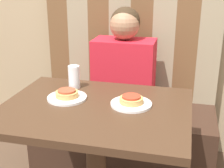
# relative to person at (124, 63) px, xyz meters

# --- Properties ---
(booth_seat) EXTENTS (1.26, 0.54, 0.43)m
(booth_seat) POSITION_rel_person_xyz_m (0.00, -0.00, -0.54)
(booth_seat) COLOR #382319
(booth_seat) RESTS_ON ground_plane
(booth_backrest) EXTENTS (1.26, 0.07, 0.77)m
(booth_backrest) POSITION_rel_person_xyz_m (0.00, 0.23, 0.06)
(booth_backrest) COLOR brown
(booth_backrest) RESTS_ON booth_seat
(dining_table) EXTENTS (0.90, 0.70, 0.73)m
(dining_table) POSITION_rel_person_xyz_m (0.00, -0.67, -0.13)
(dining_table) COLOR #422B1C
(dining_table) RESTS_ON ground_plane
(person) EXTENTS (0.41, 0.24, 0.70)m
(person) POSITION_rel_person_xyz_m (0.00, 0.00, 0.00)
(person) COLOR red
(person) RESTS_ON booth_seat
(plate_left) EXTENTS (0.20, 0.20, 0.01)m
(plate_left) POSITION_rel_person_xyz_m (-0.16, -0.62, -0.02)
(plate_left) COLOR white
(plate_left) RESTS_ON dining_table
(plate_right) EXTENTS (0.20, 0.20, 0.01)m
(plate_right) POSITION_rel_person_xyz_m (0.16, -0.62, -0.02)
(plate_right) COLOR white
(plate_right) RESTS_ON dining_table
(pizza_left) EXTENTS (0.11, 0.11, 0.04)m
(pizza_left) POSITION_rel_person_xyz_m (-0.16, -0.62, 0.00)
(pizza_left) COLOR tan
(pizza_left) RESTS_ON plate_left
(pizza_right) EXTENTS (0.11, 0.11, 0.04)m
(pizza_right) POSITION_rel_person_xyz_m (0.16, -0.62, 0.00)
(pizza_right) COLOR tan
(pizza_right) RESTS_ON plate_right
(drinking_cup) EXTENTS (0.06, 0.06, 0.13)m
(drinking_cup) POSITION_rel_person_xyz_m (-0.18, -0.46, 0.04)
(drinking_cup) COLOR silver
(drinking_cup) RESTS_ON dining_table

